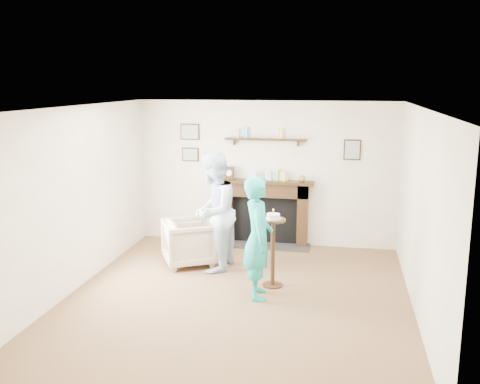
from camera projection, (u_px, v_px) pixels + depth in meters
name	position (u px, v px, depth m)	size (l,w,h in m)	color
ground	(238.00, 297.00, 7.11)	(5.00, 5.00, 0.00)	brown
room_shell	(247.00, 169.00, 7.45)	(4.54, 5.02, 2.52)	beige
armchair	(190.00, 264.00, 8.42)	(0.75, 0.78, 0.71)	tan
man	(214.00, 269.00, 8.17)	(0.87, 0.68, 1.80)	silver
woman	(257.00, 296.00, 7.15)	(0.59, 0.39, 1.62)	teal
pedestal_table	(273.00, 239.00, 7.37)	(0.35, 0.35, 1.11)	black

